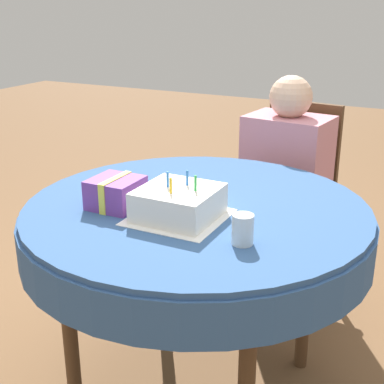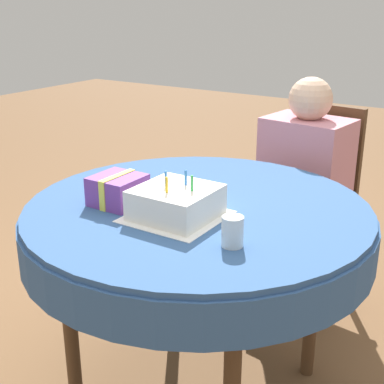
{
  "view_description": "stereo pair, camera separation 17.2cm",
  "coord_description": "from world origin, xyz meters",
  "px_view_note": "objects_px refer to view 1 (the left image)",
  "views": [
    {
      "loc": [
        0.73,
        -1.48,
        1.39
      ],
      "look_at": [
        0.0,
        -0.04,
        0.81
      ],
      "focal_mm": 50.0,
      "sensor_mm": 36.0,
      "label": 1
    },
    {
      "loc": [
        0.88,
        -1.4,
        1.39
      ],
      "look_at": [
        0.0,
        -0.04,
        0.81
      ],
      "focal_mm": 50.0,
      "sensor_mm": 36.0,
      "label": 2
    }
  ],
  "objects_px": {
    "birthday_cake": "(180,203)",
    "drinking_glass": "(243,229)",
    "chair": "(291,196)",
    "gift_box": "(116,193)",
    "person": "(284,170)"
  },
  "relations": [
    {
      "from": "birthday_cake",
      "to": "drinking_glass",
      "type": "height_order",
      "value": "birthday_cake"
    },
    {
      "from": "chair",
      "to": "gift_box",
      "type": "distance_m",
      "value": 1.12
    },
    {
      "from": "person",
      "to": "gift_box",
      "type": "xyz_separation_m",
      "value": [
        -0.28,
        -0.94,
        0.15
      ]
    },
    {
      "from": "birthday_cake",
      "to": "chair",
      "type": "bearing_deg",
      "value": 86.54
    },
    {
      "from": "chair",
      "to": "drinking_glass",
      "type": "bearing_deg",
      "value": -73.87
    },
    {
      "from": "person",
      "to": "drinking_glass",
      "type": "relative_size",
      "value": 12.39
    },
    {
      "from": "gift_box",
      "to": "chair",
      "type": "bearing_deg",
      "value": 74.23
    },
    {
      "from": "person",
      "to": "gift_box",
      "type": "relative_size",
      "value": 6.74
    },
    {
      "from": "chair",
      "to": "birthday_cake",
      "type": "xyz_separation_m",
      "value": [
        -0.06,
        -1.03,
        0.31
      ]
    },
    {
      "from": "birthday_cake",
      "to": "person",
      "type": "bearing_deg",
      "value": 86.9
    },
    {
      "from": "drinking_glass",
      "to": "chair",
      "type": "bearing_deg",
      "value": 99.24
    },
    {
      "from": "chair",
      "to": "drinking_glass",
      "type": "height_order",
      "value": "chair"
    },
    {
      "from": "chair",
      "to": "gift_box",
      "type": "relative_size",
      "value": 5.83
    },
    {
      "from": "chair",
      "to": "birthday_cake",
      "type": "bearing_deg",
      "value": -86.57
    },
    {
      "from": "drinking_glass",
      "to": "gift_box",
      "type": "xyz_separation_m",
      "value": [
        -0.47,
        0.08,
        0.0
      ]
    }
  ]
}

